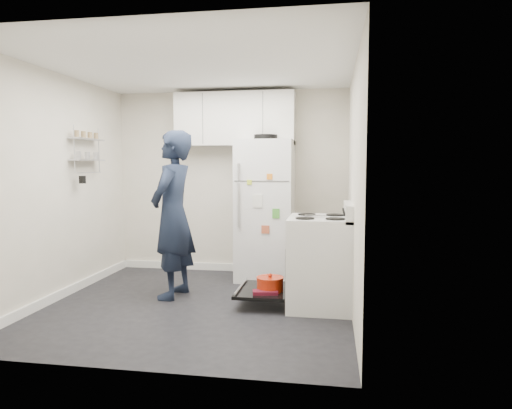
% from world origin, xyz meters
% --- Properties ---
extents(room, '(3.21, 3.21, 2.51)m').
position_xyz_m(room, '(-0.03, 0.03, 1.21)').
color(room, black).
rests_on(room, ground).
extents(electric_range, '(0.66, 0.76, 1.10)m').
position_xyz_m(electric_range, '(1.26, 0.15, 0.47)').
color(electric_range, silver).
rests_on(electric_range, ground).
extents(open_oven_door, '(0.55, 0.70, 0.22)m').
position_xyz_m(open_oven_door, '(0.71, 0.12, 0.19)').
color(open_oven_door, black).
rests_on(open_oven_door, ground).
extents(refrigerator, '(0.72, 0.74, 1.88)m').
position_xyz_m(refrigerator, '(0.54, 1.25, 0.91)').
color(refrigerator, white).
rests_on(refrigerator, ground).
extents(upper_cabinets, '(1.60, 0.33, 0.70)m').
position_xyz_m(upper_cabinets, '(0.10, 1.43, 2.10)').
color(upper_cabinets, silver).
rests_on(upper_cabinets, room).
extents(wall_shelf_rack, '(0.14, 0.60, 0.61)m').
position_xyz_m(wall_shelf_rack, '(-1.52, 0.49, 1.68)').
color(wall_shelf_rack, '#B2B2B7').
rests_on(wall_shelf_rack, room).
extents(person, '(0.51, 0.72, 1.87)m').
position_xyz_m(person, '(-0.37, 0.25, 0.94)').
color(person, black).
rests_on(person, ground).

